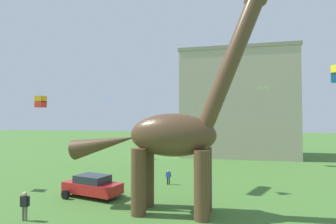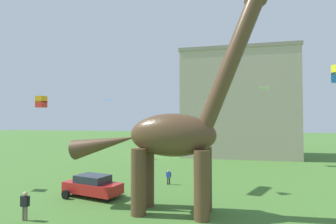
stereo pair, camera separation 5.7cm
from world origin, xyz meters
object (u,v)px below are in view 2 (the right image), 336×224
Objects in this scene: kite_mid_center at (108,99)px; kite_near_high at (41,102)px; kite_far_left at (264,88)px; person_strolling_adult at (169,176)px; person_near_flyer at (25,203)px; dinosaur_sculpture at (171,135)px; parked_sedan_left at (93,186)px.

kite_mid_center is 12.22m from kite_near_high.
kite_far_left reaches higher than kite_mid_center.
person_strolling_adult is 0.79× the size of person_near_flyer.
dinosaur_sculpture is at bearing -43.07° from person_near_flyer.
person_near_flyer is 1.37× the size of kite_near_high.
kite_far_left is (22.53, 11.56, 2.11)m from kite_near_high.
kite_mid_center is at bearing -94.33° from person_strolling_adult.
dinosaur_sculpture is at bearing -111.23° from kite_far_left.
dinosaur_sculpture is 11.07× the size of kite_near_high.
parked_sedan_left is 2.88× the size of person_near_flyer.
kite_far_left reaches higher than parked_sedan_left.
dinosaur_sculpture is 8.88m from person_near_flyer.
kite_mid_center is at bearing 39.82° from person_near_flyer.
dinosaur_sculpture is 7.94m from person_strolling_adult.
dinosaur_sculpture reaches higher than parked_sedan_left.
kite_mid_center is at bearing 178.58° from kite_far_left.
kite_mid_center is (-7.51, 17.84, 7.67)m from parked_sedan_left.
kite_mid_center is (-13.68, 19.73, 3.90)m from dinosaur_sculpture.
dinosaur_sculpture is at bearing -55.25° from kite_mid_center.
parked_sedan_left is 6.59m from person_strolling_adult.
person_near_flyer reaches higher than parked_sedan_left.
dinosaur_sculpture is 10.22× the size of person_strolling_adult.
kite_far_left is (14.96, 22.27, 8.49)m from person_near_flyer.
parked_sedan_left is at bearing 0.53° from person_strolling_adult.
kite_far_left is at bearing 84.58° from dinosaur_sculpture.
dinosaur_sculpture is 15.67× the size of kite_mid_center.
person_strolling_adult is 0.76× the size of kite_far_left.
kite_near_high is at bearing -152.84° from kite_far_left.
kite_far_left is at bearing -1.42° from kite_mid_center.
dinosaur_sculpture is 21.16m from kite_far_left.
person_strolling_adult is (4.45, 4.86, -0.06)m from parked_sedan_left.
person_near_flyer is at bearing -141.90° from dinosaur_sculpture.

